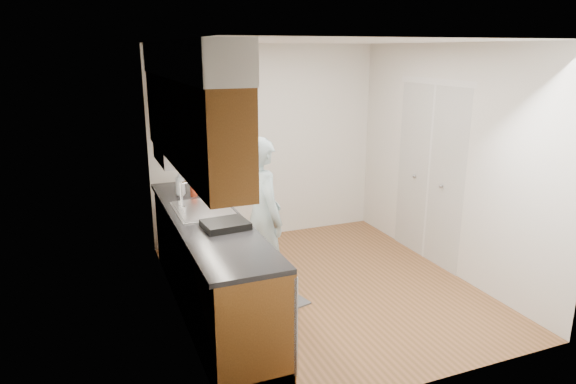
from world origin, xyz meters
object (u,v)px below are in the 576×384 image
object	(u,v)px
dish_rack	(225,225)
soap_bottle_c	(198,184)
soap_bottle_b	(204,182)
soda_can	(194,190)
person	(262,208)
soap_bottle_a	(180,183)

from	to	relation	value
dish_rack	soap_bottle_c	bearing A→B (deg)	83.71
soap_bottle_b	soda_can	xyz separation A→B (m)	(-0.14, -0.13, -0.04)
person	soap_bottle_a	world-z (taller)	person
person	soap_bottle_b	bearing A→B (deg)	18.63
soap_bottle_b	dish_rack	size ratio (longest dim) A/B	0.56
soap_bottle_b	dish_rack	distance (m)	1.22
person	dish_rack	distance (m)	0.67
soap_bottle_a	soap_bottle_c	size ratio (longest dim) A/B	1.50
person	soap_bottle_b	size ratio (longest dim) A/B	8.67
soap_bottle_a	soap_bottle_b	world-z (taller)	soap_bottle_a
soda_can	soap_bottle_a	bearing A→B (deg)	144.24
soap_bottle_c	dish_rack	bearing A→B (deg)	-91.75
person	soap_bottle_b	world-z (taller)	person
person	dish_rack	world-z (taller)	person
person	soap_bottle_b	xyz separation A→B (m)	(-0.40, 0.76, 0.11)
soap_bottle_b	dish_rack	world-z (taller)	soap_bottle_b
soap_bottle_c	dish_rack	world-z (taller)	soap_bottle_c
person	soda_can	bearing A→B (deg)	31.38
soap_bottle_b	soap_bottle_c	size ratio (longest dim) A/B	1.16
person	soap_bottle_c	distance (m)	0.90
person	soap_bottle_a	bearing A→B (deg)	33.44
soap_bottle_b	dish_rack	xyz separation A→B (m)	(-0.09, -1.21, -0.08)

